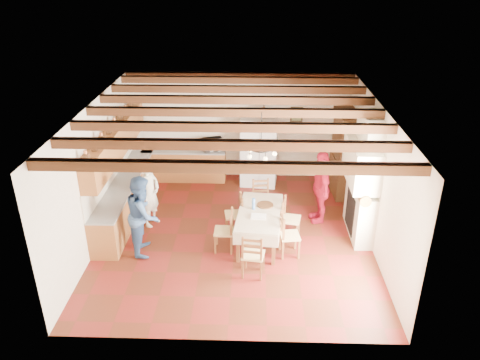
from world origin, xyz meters
The scene contains 31 objects.
floor centered at (0.00, 0.00, -0.01)m, with size 6.00×6.50×0.02m, color #532112.
ceiling centered at (0.00, 0.00, 3.01)m, with size 6.00×6.50×0.02m, color silver.
wall_back centered at (0.00, 3.26, 1.50)m, with size 6.00×0.02×3.00m, color beige.
wall_front centered at (0.00, -3.26, 1.50)m, with size 6.00×0.02×3.00m, color beige.
wall_left centered at (-3.01, 0.00, 1.50)m, with size 0.02×6.50×3.00m, color beige.
wall_right centered at (3.01, 0.00, 1.50)m, with size 0.02×6.50×3.00m, color beige.
ceiling_beams centered at (0.00, 0.00, 2.91)m, with size 6.00×6.30×0.16m, color #321E11, non-canonical shape.
lower_cabinets_left centered at (-2.70, 1.05, 0.43)m, with size 0.60×4.30×0.86m, color brown.
lower_cabinets_back centered at (-1.55, 2.95, 0.43)m, with size 2.30×0.60×0.86m, color brown.
countertop_left centered at (-2.70, 1.05, 0.88)m, with size 0.62×4.30×0.04m, color slate.
countertop_back centered at (-1.55, 2.95, 0.88)m, with size 2.34×0.62×0.04m, color slate.
backsplash_left centered at (-2.98, 1.05, 1.20)m, with size 0.03×4.30×0.60m, color white.
backsplash_back centered at (-1.55, 3.23, 1.20)m, with size 2.30×0.03×0.60m, color white.
upper_cabinets centered at (-2.83, 1.05, 1.85)m, with size 0.35×4.20×0.70m, color brown.
fireplace centered at (2.72, 0.20, 1.40)m, with size 0.56×1.60×2.80m, color beige, non-canonical shape.
wall_picture centered at (1.55, 3.23, 1.85)m, with size 0.34×0.03×0.42m, color #322715.
refrigerator centered at (0.55, 2.77, 0.96)m, with size 0.96×0.79×1.92m, color white.
hutch centered at (2.75, 2.25, 1.11)m, with size 0.51×1.22×2.22m, color #3D2013, non-canonical shape.
dining_table centered at (0.54, -0.28, 0.69)m, with size 1.07×1.85×0.78m.
chandelier centered at (0.54, -0.28, 2.25)m, with size 0.47×0.47×0.03m, color black.
chair_left_near centered at (-0.22, -0.58, 0.48)m, with size 0.42×0.40×0.96m, color brown, non-canonical shape.
chair_left_far centered at (-0.03, 0.12, 0.48)m, with size 0.42×0.40×0.96m, color brown, non-canonical shape.
chair_right_near centered at (1.18, -0.72, 0.48)m, with size 0.42×0.40×0.96m, color brown, non-canonical shape.
chair_right_far centered at (1.25, -0.03, 0.48)m, with size 0.42×0.40×0.96m, color brown, non-canonical shape.
chair_end_near centered at (0.41, -1.44, 0.48)m, with size 0.42×0.40×0.96m, color brown, non-canonical shape.
chair_end_far centered at (0.60, 0.81, 0.48)m, with size 0.42×0.40×0.96m, color brown, non-canonical shape.
person_man centered at (-1.99, 0.44, 0.79)m, with size 0.58×0.38×1.58m, color silver.
person_woman_blue centered at (-1.90, -0.65, 0.87)m, with size 0.85×0.66×1.75m, color #36588B.
person_woman_red centered at (1.97, 0.75, 0.89)m, with size 1.04×0.43×1.77m, color #AB1229.
microwave centered at (-0.74, 2.95, 1.06)m, with size 0.57×0.38×0.31m, color silver.
fridge_vase centered at (0.65, 2.77, 2.08)m, with size 0.30×0.30×0.32m, color #3D2013.
Camera 1 is at (0.40, -9.07, 5.76)m, focal length 35.00 mm.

